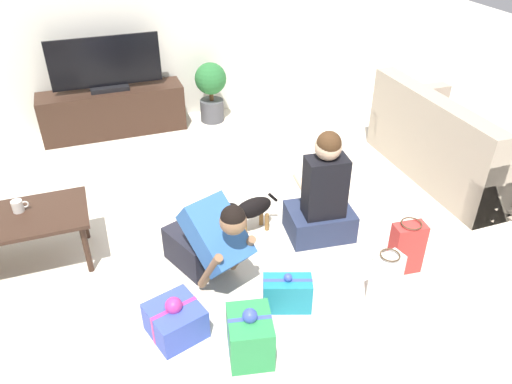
{
  "coord_description": "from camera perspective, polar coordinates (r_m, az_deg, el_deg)",
  "views": [
    {
      "loc": [
        -0.81,
        -3.12,
        2.55
      ],
      "look_at": [
        0.28,
        -0.05,
        0.45
      ],
      "focal_mm": 35.0,
      "sensor_mm": 36.0,
      "label": 1
    }
  ],
  "objects": [
    {
      "name": "dog",
      "position": [
        4.05,
        -0.93,
        -2.03
      ],
      "size": [
        0.52,
        0.22,
        0.35
      ],
      "rotation": [
        0.0,
        0.0,
        4.94
      ],
      "color": "black",
      "rests_on": "ground_plane"
    },
    {
      "name": "gift_box_b",
      "position": [
        3.36,
        -9.2,
        -14.22
      ],
      "size": [
        0.4,
        0.41,
        0.3
      ],
      "rotation": [
        0.0,
        0.0,
        0.3
      ],
      "color": "#3D51BC",
      "rests_on": "ground_plane"
    },
    {
      "name": "gift_box_c",
      "position": [
        3.18,
        -0.68,
        -16.12
      ],
      "size": [
        0.32,
        0.36,
        0.38
      ],
      "rotation": [
        0.0,
        0.0,
        -0.2
      ],
      "color": "#2D934C",
      "rests_on": "ground_plane"
    },
    {
      "name": "gift_box_a",
      "position": [
        3.49,
        3.59,
        -11.47
      ],
      "size": [
        0.37,
        0.26,
        0.3
      ],
      "rotation": [
        0.0,
        0.0,
        -0.34
      ],
      "color": "teal",
      "rests_on": "ground_plane"
    },
    {
      "name": "person_sitting",
      "position": [
        4.0,
        7.59,
        -0.8
      ],
      "size": [
        0.56,
        0.52,
        0.96
      ],
      "rotation": [
        0.0,
        0.0,
        3.03
      ],
      "color": "#283351",
      "rests_on": "ground_plane"
    },
    {
      "name": "gift_bag_b",
      "position": [
        3.87,
        16.83,
        -6.1
      ],
      "size": [
        0.25,
        0.17,
        0.44
      ],
      "rotation": [
        0.0,
        0.0,
        -0.1
      ],
      "color": "red",
      "rests_on": "ground_plane"
    },
    {
      "name": "tv",
      "position": [
        5.77,
        -16.76,
        13.51
      ],
      "size": [
        1.18,
        0.2,
        0.59
      ],
      "color": "black",
      "rests_on": "tv_console"
    },
    {
      "name": "wall_back",
      "position": [
        5.94,
        -11.98,
        19.98
      ],
      "size": [
        8.4,
        0.06,
        2.6
      ],
      "color": "white",
      "rests_on": "ground_plane"
    },
    {
      "name": "tv_console",
      "position": [
        5.95,
        -15.97,
        8.83
      ],
      "size": [
        1.58,
        0.4,
        0.52
      ],
      "color": "#382319",
      "rests_on": "ground_plane"
    },
    {
      "name": "ground_plane",
      "position": [
        4.11,
        -3.89,
        -5.65
      ],
      "size": [
        16.0,
        16.0,
        0.0
      ],
      "primitive_type": "plane",
      "color": "beige"
    },
    {
      "name": "person_kneeling",
      "position": [
        3.6,
        -5.46,
        -5.51
      ],
      "size": [
        0.58,
        0.82,
        0.77
      ],
      "rotation": [
        0.0,
        0.0,
        0.39
      ],
      "color": "#23232D",
      "rests_on": "ground_plane"
    },
    {
      "name": "potted_plant_back_right",
      "position": [
        6.0,
        -5.16,
        11.75
      ],
      "size": [
        0.37,
        0.37,
        0.71
      ],
      "color": "#4C4C51",
      "rests_on": "ground_plane"
    },
    {
      "name": "gift_bag_a",
      "position": [
        3.6,
        14.62,
        -9.47
      ],
      "size": [
        0.23,
        0.16,
        0.4
      ],
      "rotation": [
        0.0,
        0.0,
        0.2
      ],
      "color": "white",
      "rests_on": "ground_plane"
    },
    {
      "name": "coffee_table",
      "position": [
        4.02,
        -26.05,
        -3.3
      ],
      "size": [
        1.06,
        0.55,
        0.45
      ],
      "color": "#382319",
      "rests_on": "ground_plane"
    },
    {
      "name": "sofa_right",
      "position": [
        5.21,
        21.36,
        4.81
      ],
      "size": [
        0.87,
        1.74,
        0.84
      ],
      "rotation": [
        0.0,
        0.0,
        1.57
      ],
      "color": "tan",
      "rests_on": "ground_plane"
    },
    {
      "name": "mug",
      "position": [
        4.03,
        -25.56,
        -1.46
      ],
      "size": [
        0.12,
        0.08,
        0.09
      ],
      "color": "silver",
      "rests_on": "coffee_table"
    }
  ]
}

